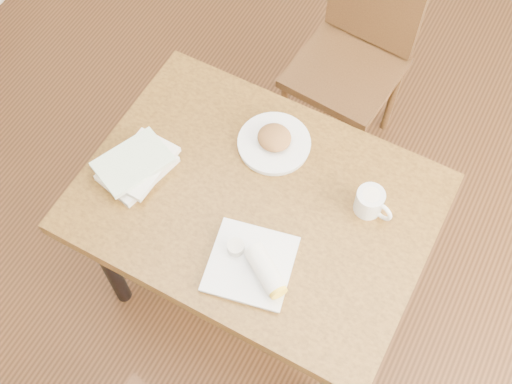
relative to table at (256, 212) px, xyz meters
The scene contains 7 objects.
ground 0.67m from the table, ahead, with size 4.00×5.00×0.01m, color #472814.
table is the anchor object (origin of this frame).
chair_far 0.93m from the table, 91.58° to the left, with size 0.45×0.45×0.95m.
plate_scone 0.24m from the table, 102.06° to the left, with size 0.25×0.25×0.08m.
coffee_mug 0.38m from the table, 22.98° to the left, with size 0.13×0.09×0.09m.
plate_burrito 0.27m from the table, 62.19° to the right, with size 0.30×0.30×0.08m.
book_stack 0.42m from the table, 167.44° to the right, with size 0.24×0.28×0.06m.
Camera 1 is at (0.47, -0.86, 2.57)m, focal length 45.00 mm.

